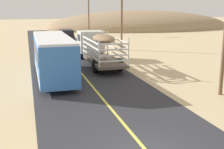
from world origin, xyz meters
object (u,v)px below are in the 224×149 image
(livestock_truck, at_px, (95,44))
(power_pole_mid, at_px, (122,19))
(bus, at_px, (53,56))
(power_pole_far, at_px, (89,12))
(car_far, at_px, (66,35))

(livestock_truck, xyz_separation_m, power_pole_mid, (5.11, 7.52, 2.11))
(livestock_truck, height_order, bus, bus)
(power_pole_mid, distance_m, power_pole_far, 20.25)
(power_pole_mid, relative_size, power_pole_far, 0.88)
(livestock_truck, distance_m, car_far, 17.37)
(power_pole_far, bearing_deg, car_far, -118.58)
(bus, xyz_separation_m, car_far, (4.00, 22.79, -0.66))
(livestock_truck, height_order, power_pole_far, power_pole_far)
(car_far, distance_m, power_pole_mid, 11.69)
(power_pole_mid, bearing_deg, livestock_truck, -124.20)
(livestock_truck, bearing_deg, power_pole_far, 79.57)
(bus, relative_size, power_pole_far, 1.22)
(power_pole_far, bearing_deg, power_pole_mid, -90.00)
(livestock_truck, xyz_separation_m, car_far, (-0.56, 17.34, -0.70))
(bus, relative_size, power_pole_mid, 1.38)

